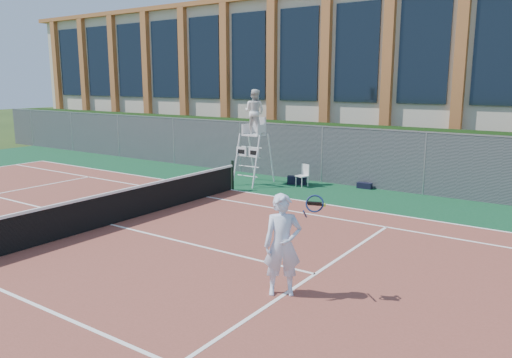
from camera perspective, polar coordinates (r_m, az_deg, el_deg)
The scene contains 12 objects.
ground at distance 14.49m, azimuth -16.27°, elevation -5.13°, with size 120.00×120.00×0.00m, color #233814.
apron at distance 15.11m, azimuth -13.34°, elevation -4.30°, with size 36.00×20.00×0.01m, color #0D3D21.
tennis_court at distance 14.49m, azimuth -16.28°, elevation -5.05°, with size 23.77×10.97×0.02m, color brown.
tennis_net at distance 14.35m, azimuth -16.39°, elevation -3.07°, with size 0.10×11.30×1.10m.
fence at distance 20.80m, azimuth 2.64°, elevation 3.25°, with size 40.00×0.06×2.20m, color #595E60, non-canonical shape.
hedge at distance 21.82m, azimuth 4.32°, elevation 3.59°, with size 40.00×1.40×2.20m, color black.
building at distance 28.78m, azimuth 12.60°, elevation 11.25°, with size 45.00×10.60×8.22m.
umpire_chair at distance 19.20m, azimuth -0.18°, elevation 7.39°, with size 1.03×1.59×3.69m.
plastic_chair at distance 18.98m, azimuth 5.46°, elevation 0.63°, with size 0.49×0.49×0.85m.
sports_bag_near at distance 19.43m, azimuth 4.71°, elevation -0.14°, with size 0.73×0.29×0.31m, color black.
sports_bag_far at distance 19.04m, azimuth 12.29°, elevation -0.73°, with size 0.54×0.24×0.22m, color black.
tennis_player at distance 9.25m, azimuth 3.07°, elevation -7.51°, with size 1.11×0.86×1.91m.
Camera 1 is at (10.91, -8.68, 3.94)m, focal length 35.00 mm.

